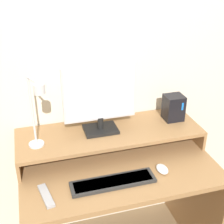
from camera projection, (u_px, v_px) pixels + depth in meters
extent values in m
cube|color=beige|center=(100.00, 63.00, 1.91)|extent=(6.00, 0.05, 2.50)
cube|color=olive|center=(117.00, 165.00, 1.82)|extent=(1.11, 0.69, 0.03)
cube|color=olive|center=(193.00, 197.00, 2.13)|extent=(0.03, 0.69, 0.74)
cube|color=olive|center=(18.00, 155.00, 1.79)|extent=(0.02, 0.37, 0.10)
cube|color=olive|center=(190.00, 129.00, 2.06)|extent=(0.02, 0.37, 0.10)
cube|color=olive|center=(110.00, 132.00, 1.89)|extent=(1.11, 0.37, 0.02)
cube|color=black|center=(101.00, 129.00, 1.89)|extent=(0.20, 0.15, 0.02)
cylinder|color=black|center=(100.00, 123.00, 1.87)|extent=(0.04, 0.04, 0.07)
cube|color=#B7B7BC|center=(100.00, 93.00, 1.78)|extent=(0.43, 0.02, 0.33)
cube|color=silver|center=(100.00, 94.00, 1.77)|extent=(0.40, 0.01, 0.31)
cylinder|color=silver|center=(37.00, 144.00, 1.75)|extent=(0.09, 0.09, 0.01)
cylinder|color=silver|center=(32.00, 112.00, 1.65)|extent=(0.01, 0.01, 0.39)
cylinder|color=silver|center=(33.00, 80.00, 1.52)|extent=(0.06, 0.12, 0.01)
cylinder|color=silver|center=(39.00, 89.00, 1.49)|extent=(0.06, 0.06, 0.05)
cube|color=black|center=(173.00, 108.00, 1.98)|extent=(0.12, 0.11, 0.16)
cube|color=#1972F2|center=(183.00, 107.00, 1.93)|extent=(0.01, 0.00, 0.05)
cube|color=#282828|center=(113.00, 182.00, 1.64)|extent=(0.45, 0.11, 0.02)
cube|color=black|center=(113.00, 181.00, 1.64)|extent=(0.42, 0.09, 0.01)
ellipsoid|color=white|center=(162.00, 169.00, 1.73)|extent=(0.06, 0.09, 0.03)
cube|color=#99999E|center=(46.00, 196.00, 1.55)|extent=(0.07, 0.18, 0.02)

